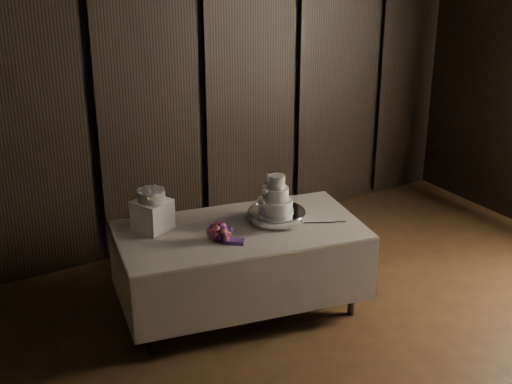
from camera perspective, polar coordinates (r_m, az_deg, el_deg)
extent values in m
cube|color=black|center=(7.02, -4.07, 7.91)|extent=(6.04, 0.04, 3.04)
cube|color=beige|center=(5.80, -1.27, -2.99)|extent=(2.15, 1.41, 0.01)
cube|color=white|center=(5.98, -1.24, -6.46)|extent=(1.97, 1.26, 0.71)
cylinder|color=silver|center=(5.91, 1.65, -1.95)|extent=(0.61, 0.61, 0.09)
cylinder|color=white|center=(5.87, 1.66, -1.08)|extent=(0.27, 0.27, 0.11)
cylinder|color=white|center=(5.83, 1.67, -0.12)|extent=(0.19, 0.19, 0.11)
cylinder|color=white|center=(5.79, 1.69, 0.85)|extent=(0.13, 0.13, 0.11)
cube|color=white|center=(5.80, -8.29, -1.82)|extent=(0.34, 0.34, 0.25)
cylinder|color=white|center=(5.73, -8.38, -0.27)|extent=(0.23, 0.23, 0.09)
cube|color=silver|center=(5.90, 4.98, -2.48)|extent=(0.33, 0.20, 0.01)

